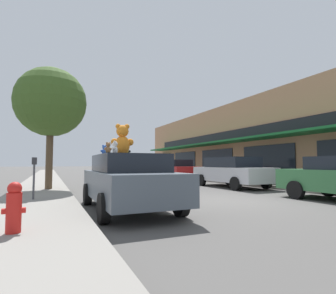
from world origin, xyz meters
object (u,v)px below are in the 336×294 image
teddy_bear_black (127,151)px  teddy_bear_blue (104,150)px  parking_meter (34,172)px  street_tree (51,102)px  plush_art_car (128,180)px  teddy_bear_white (115,148)px  parked_car_far_right (176,169)px  teddy_bear_giant (122,140)px  parked_car_far_center (232,171)px  teddy_bear_yellow (125,150)px  fire_hydrant (14,207)px  teddy_bear_brown (108,148)px

teddy_bear_black → teddy_bear_blue: 0.74m
parking_meter → street_tree: bearing=83.1°
plush_art_car → teddy_bear_black: (0.23, 1.01, 0.86)m
teddy_bear_white → parked_car_far_right: (7.36, 11.56, -0.83)m
teddy_bear_giant → parked_car_far_center: 8.23m
teddy_bear_yellow → parked_car_far_right: (6.77, 10.33, -0.83)m
plush_art_car → teddy_bear_giant: (-0.11, 0.25, 1.11)m
parking_meter → teddy_bear_giant: bearing=-38.4°
teddy_bear_black → fire_hydrant: (-2.68, -3.17, -1.09)m
plush_art_car → fire_hydrant: (-2.45, -2.16, -0.23)m
teddy_bear_black → teddy_bear_blue: teddy_bear_black is taller
parked_car_far_right → teddy_bear_brown: bearing=-122.8°
fire_hydrant → teddy_bear_giant: bearing=45.9°
plush_art_car → teddy_bear_white: 1.03m
teddy_bear_giant → parked_car_far_center: bearing=-138.4°
teddy_bear_black → teddy_bear_giant: bearing=75.2°
teddy_bear_giant → street_tree: (-1.85, 5.21, 2.01)m
teddy_bear_blue → parked_car_far_center: 8.25m
teddy_bear_brown → parked_car_far_center: 9.08m
teddy_bear_blue → fire_hydrant: teddy_bear_blue is taller
fire_hydrant → parked_car_far_right: bearing=55.0°
fire_hydrant → teddy_bear_black: bearing=49.8°
teddy_bear_giant → parking_meter: size_ratio=0.69×
teddy_bear_brown → plush_art_car: bearing=-163.0°
teddy_bear_giant → teddy_bear_blue: teddy_bear_giant is taller
parked_car_far_center → parking_meter: size_ratio=3.76×
plush_art_car → street_tree: bearing=110.4°
teddy_bear_yellow → teddy_bear_black: 0.17m
teddy_bear_white → street_tree: size_ratio=0.06×
teddy_bear_black → parking_meter: teddy_bear_black is taller
teddy_bear_black → fire_hydrant: bearing=59.3°
plush_art_car → parked_car_far_center: parked_car_far_center is taller
teddy_bear_blue → parking_meter: size_ratio=0.25×
teddy_bear_yellow → parked_car_far_right: 12.38m
teddy_bear_blue → parked_car_far_center: bearing=-164.5°
parked_car_far_center → street_tree: (-8.87, 1.04, 3.08)m
parking_meter → teddy_bear_brown: bearing=-56.4°
teddy_bear_yellow → plush_art_car: bearing=76.3°
teddy_bear_white → parked_car_far_center: 8.81m
teddy_bear_brown → parked_car_far_center: teddy_bear_brown is taller
teddy_bear_blue → teddy_bear_brown: bearing=72.9°
street_tree → teddy_bear_blue: bearing=-72.3°
parked_car_far_center → street_tree: 9.45m
teddy_bear_yellow → teddy_bear_white: size_ratio=1.00×
parked_car_far_center → street_tree: size_ratio=0.91×
parked_car_far_right → parked_car_far_center: bearing=-90.0°
plush_art_car → teddy_bear_white: bearing=-141.7°
teddy_bear_brown → teddy_bear_white: (0.21, 0.17, 0.02)m
parking_meter → parked_car_far_center: bearing=14.3°
teddy_bear_brown → teddy_bear_blue: size_ratio=0.91×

